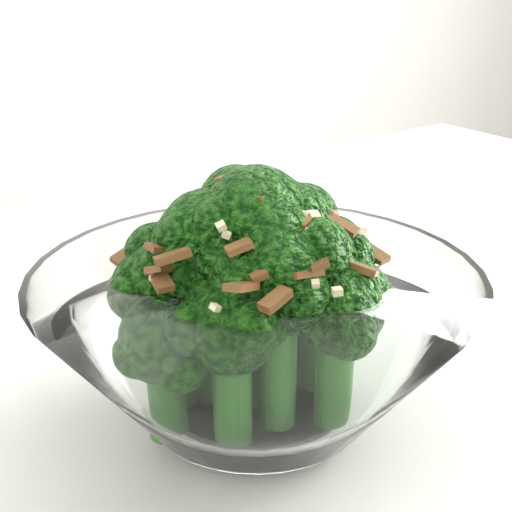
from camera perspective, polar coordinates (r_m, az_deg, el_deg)
name	(u,v)px	position (r m, az deg, el deg)	size (l,w,h in m)	color
table	(304,420)	(0.58, 3.52, -11.85)	(1.35, 1.04, 0.75)	white
broccoli_dish	(255,326)	(0.43, -0.11, -5.11)	(0.25, 0.25, 0.15)	white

